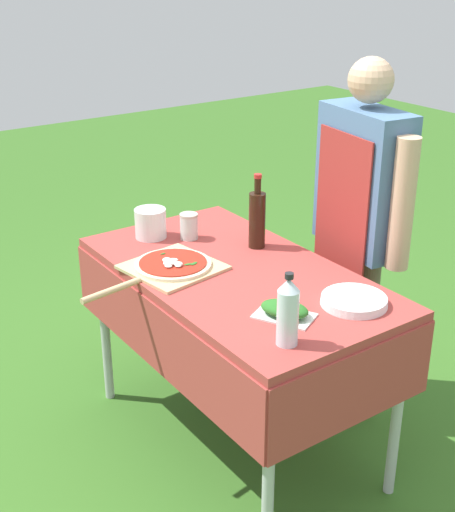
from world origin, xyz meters
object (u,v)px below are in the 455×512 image
water_bottle (288,311)px  mixing_tub (151,223)px  prep_table (237,292)px  herb_container (285,310)px  pizza_on_peel (170,267)px  sauce_jar (189,228)px  oil_bottle (257,218)px  plate_stack (354,301)px  person_cook (360,215)px

water_bottle → mixing_tub: water_bottle is taller
prep_table → herb_container: bearing=-12.1°
pizza_on_peel → mixing_tub: 0.36m
pizza_on_peel → herb_container: bearing=3.6°
pizza_on_peel → sauce_jar: (-0.23, 0.23, 0.03)m
pizza_on_peel → oil_bottle: size_ratio=1.91×
prep_table → oil_bottle: (-0.15, 0.21, 0.21)m
water_bottle → plate_stack: 0.38m
person_cook → sauce_jar: size_ratio=14.05×
prep_table → mixing_tub: mixing_tub is taller
plate_stack → pizza_on_peel: bearing=-148.6°
herb_container → plate_stack: 0.26m
person_cook → pizza_on_peel: size_ratio=2.61×
plate_stack → herb_container: bearing=-105.4°
mixing_tub → pizza_on_peel: bearing=-17.5°
prep_table → water_bottle: 0.60m
prep_table → pizza_on_peel: pizza_on_peel is taller
herb_container → prep_table: bearing=167.9°
herb_container → water_bottle: bearing=-36.8°
prep_table → water_bottle: water_bottle is taller
oil_bottle → prep_table: bearing=-54.2°
person_cook → water_bottle: (0.46, -0.76, -0.01)m
mixing_tub → sauce_jar: mixing_tub is taller
prep_table → sauce_jar: bearing=176.1°
oil_bottle → plate_stack: oil_bottle is taller
prep_table → water_bottle: size_ratio=5.43×
person_cook → water_bottle: 0.89m
mixing_tub → sauce_jar: (0.11, 0.13, -0.01)m
prep_table → person_cook: 0.62m
water_bottle → mixing_tub: 1.03m
herb_container → plate_stack: herb_container is taller
oil_bottle → mixing_tub: 0.46m
herb_container → mixing_tub: size_ratio=1.74×
water_bottle → herb_container: 0.20m
prep_table → sauce_jar: size_ratio=11.95×
pizza_on_peel → oil_bottle: bearing=80.1°
mixing_tub → plate_stack: 0.99m
mixing_tub → plate_stack: size_ratio=0.57×
oil_bottle → sauce_jar: bearing=-142.5°
oil_bottle → sauce_jar: oil_bottle is taller
prep_table → sauce_jar: sauce_jar is taller
water_bottle → sauce_jar: (-0.92, 0.22, -0.07)m
herb_container → sauce_jar: (-0.77, 0.11, 0.02)m
plate_stack → prep_table: bearing=-159.6°
oil_bottle → water_bottle: size_ratio=1.28×
oil_bottle → plate_stack: (0.61, -0.04, -0.11)m
oil_bottle → sauce_jar: (-0.24, -0.18, -0.08)m
person_cook → pizza_on_peel: person_cook is taller
herb_container → mixing_tub: (-0.88, -0.02, 0.04)m
prep_table → plate_stack: (0.46, 0.17, 0.10)m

